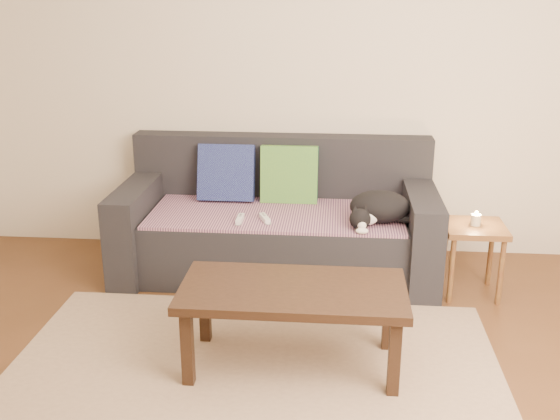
{
  "coord_description": "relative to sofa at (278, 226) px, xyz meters",
  "views": [
    {
      "loc": [
        0.39,
        -2.6,
        1.82
      ],
      "look_at": [
        0.05,
        1.2,
        0.55
      ],
      "focal_mm": 42.0,
      "sensor_mm": 36.0,
      "label": 1
    }
  ],
  "objects": [
    {
      "name": "cat",
      "position": [
        0.66,
        -0.24,
        0.23
      ],
      "size": [
        0.47,
        0.44,
        0.2
      ],
      "rotation": [
        0.0,
        0.0,
        0.3
      ],
      "color": "black",
      "rests_on": "throw_blanket"
    },
    {
      "name": "wii_remote_a",
      "position": [
        -0.06,
        -0.27,
        0.15
      ],
      "size": [
        0.09,
        0.15,
        0.03
      ],
      "primitive_type": "cube",
      "rotation": [
        0.0,
        0.0,
        1.95
      ],
      "color": "white",
      "rests_on": "throw_blanket"
    },
    {
      "name": "rug",
      "position": [
        0.0,
        -1.42,
        -0.3
      ],
      "size": [
        2.5,
        1.8,
        0.01
      ],
      "primitive_type": "cube",
      "color": "tan",
      "rests_on": "ground"
    },
    {
      "name": "ground",
      "position": [
        0.0,
        -1.57,
        -0.31
      ],
      "size": [
        4.5,
        4.5,
        0.0
      ],
      "primitive_type": "plane",
      "color": "brown",
      "rests_on": "ground"
    },
    {
      "name": "back_wall",
      "position": [
        0.0,
        0.43,
        0.99
      ],
      "size": [
        4.5,
        0.04,
        2.6
      ],
      "primitive_type": "cube",
      "color": "beige",
      "rests_on": "ground"
    },
    {
      "name": "cushion_green",
      "position": [
        0.07,
        0.17,
        0.32
      ],
      "size": [
        0.39,
        0.15,
        0.4
      ],
      "primitive_type": "cube",
      "rotation": [
        -0.13,
        0.0,
        0.0
      ],
      "color": "#0C4D3E",
      "rests_on": "throw_blanket"
    },
    {
      "name": "coffee_table",
      "position": [
        0.19,
        -1.25,
        0.08
      ],
      "size": [
        1.12,
        0.56,
        0.45
      ],
      "color": "black",
      "rests_on": "rug"
    },
    {
      "name": "throw_blanket",
      "position": [
        0.0,
        -0.09,
        0.12
      ],
      "size": [
        1.66,
        0.74,
        0.02
      ],
      "primitive_type": "cube",
      "color": "#3E2546",
      "rests_on": "sofa"
    },
    {
      "name": "wii_remote_b",
      "position": [
        -0.21,
        -0.29,
        0.15
      ],
      "size": [
        0.04,
        0.15,
        0.03
      ],
      "primitive_type": "cube",
      "rotation": [
        0.0,
        0.0,
        1.57
      ],
      "color": "white",
      "rests_on": "throw_blanket"
    },
    {
      "name": "candle",
      "position": [
        1.25,
        -0.29,
        0.19
      ],
      "size": [
        0.06,
        0.06,
        0.09
      ],
      "color": "beige",
      "rests_on": "side_table"
    },
    {
      "name": "side_table",
      "position": [
        1.25,
        -0.29,
        0.07
      ],
      "size": [
        0.37,
        0.37,
        0.46
      ],
      "color": "brown",
      "rests_on": "ground"
    },
    {
      "name": "sofa",
      "position": [
        0.0,
        0.0,
        0.0
      ],
      "size": [
        2.1,
        0.94,
        0.87
      ],
      "color": "#232328",
      "rests_on": "ground"
    },
    {
      "name": "cushion_navy",
      "position": [
        -0.37,
        0.17,
        0.32
      ],
      "size": [
        0.39,
        0.21,
        0.4
      ],
      "primitive_type": "cube",
      "rotation": [
        -0.3,
        0.0,
        0.0
      ],
      "color": "#13124F",
      "rests_on": "throw_blanket"
    }
  ]
}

